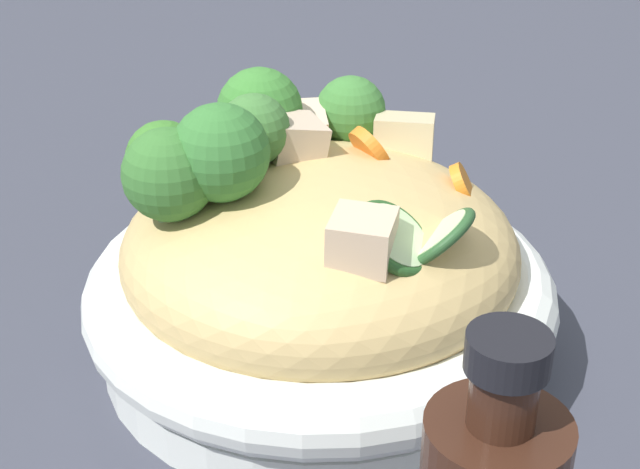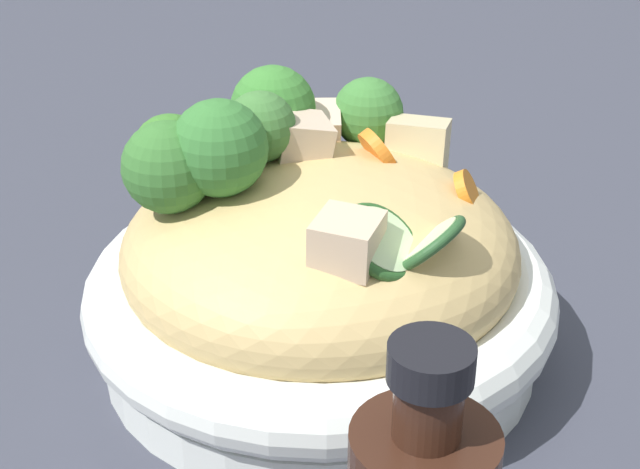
# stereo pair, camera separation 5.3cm
# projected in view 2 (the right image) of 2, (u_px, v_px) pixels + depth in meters

# --- Properties ---
(ground_plane) EXTENTS (3.00, 3.00, 0.00)m
(ground_plane) POSITION_uv_depth(u_px,v_px,m) (320.00, 348.00, 0.56)
(ground_plane) COLOR #393B48
(serving_bowl) EXTENTS (0.27, 0.27, 0.06)m
(serving_bowl) POSITION_uv_depth(u_px,v_px,m) (320.00, 305.00, 0.55)
(serving_bowl) COLOR white
(serving_bowl) RESTS_ON ground_plane
(noodle_heap) EXTENTS (0.22, 0.22, 0.09)m
(noodle_heap) POSITION_uv_depth(u_px,v_px,m) (320.00, 248.00, 0.53)
(noodle_heap) COLOR tan
(noodle_heap) RESTS_ON serving_bowl
(broccoli_florets) EXTENTS (0.11, 0.20, 0.08)m
(broccoli_florets) POSITION_uv_depth(u_px,v_px,m) (244.00, 137.00, 0.53)
(broccoli_florets) COLOR #97C27B
(broccoli_florets) RESTS_ON serving_bowl
(carrot_coins) EXTENTS (0.15, 0.07, 0.04)m
(carrot_coins) POSITION_uv_depth(u_px,v_px,m) (322.00, 156.00, 0.55)
(carrot_coins) COLOR orange
(carrot_coins) RESTS_ON serving_bowl
(zucchini_slices) EXTENTS (0.17, 0.06, 0.04)m
(zucchini_slices) POSITION_uv_depth(u_px,v_px,m) (338.00, 221.00, 0.48)
(zucchini_slices) COLOR beige
(zucchini_slices) RESTS_ON serving_bowl
(chicken_chunks) EXTENTS (0.13, 0.18, 0.05)m
(chicken_chunks) POSITION_uv_depth(u_px,v_px,m) (348.00, 158.00, 0.54)
(chicken_chunks) COLOR beige
(chicken_chunks) RESTS_ON serving_bowl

